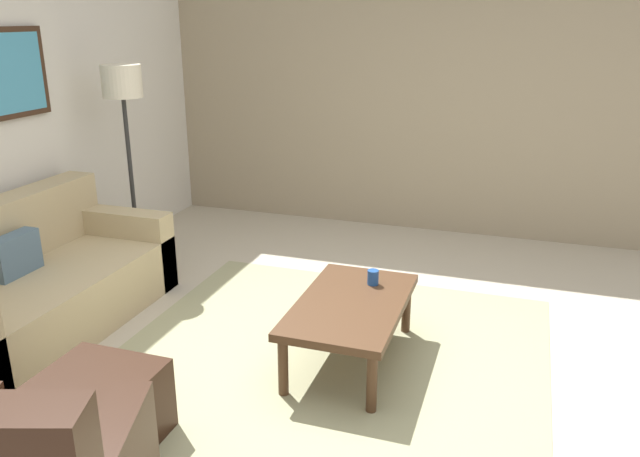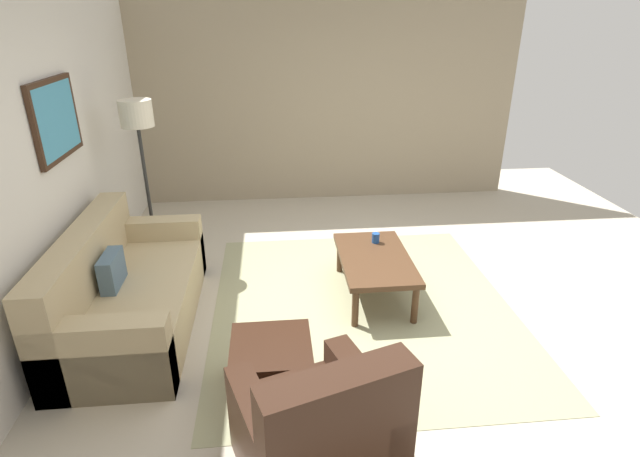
# 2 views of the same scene
# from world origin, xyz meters

# --- Properties ---
(ground_plane) EXTENTS (8.00, 8.00, 0.00)m
(ground_plane) POSITION_xyz_m (0.00, 0.00, 0.00)
(ground_plane) COLOR #B2A893
(rear_partition) EXTENTS (6.00, 0.12, 2.80)m
(rear_partition) POSITION_xyz_m (0.00, 2.60, 1.40)
(rear_partition) COLOR silver
(rear_partition) RESTS_ON ground_plane
(stone_feature_panel) EXTENTS (0.12, 5.20, 2.80)m
(stone_feature_panel) POSITION_xyz_m (3.00, 0.00, 1.40)
(stone_feature_panel) COLOR gray
(stone_feature_panel) RESTS_ON ground_plane
(area_rug) EXTENTS (2.98, 2.70, 0.01)m
(area_rug) POSITION_xyz_m (0.00, 0.00, 0.00)
(area_rug) COLOR gray
(area_rug) RESTS_ON ground_plane
(couch_main) EXTENTS (1.95, 0.94, 0.88)m
(couch_main) POSITION_xyz_m (-0.08, 2.08, 0.30)
(couch_main) COLOR tan
(couch_main) RESTS_ON ground_plane
(armchair_leather) EXTENTS (1.01, 1.01, 0.95)m
(armchair_leather) POSITION_xyz_m (-1.80, 0.57, 0.31)
(armchair_leather) COLOR black
(armchair_leather) RESTS_ON ground_plane
(ottoman) EXTENTS (0.56, 0.56, 0.40)m
(ottoman) POSITION_xyz_m (-1.01, 0.83, 0.20)
(ottoman) COLOR black
(ottoman) RESTS_ON ground_plane
(coffee_table) EXTENTS (1.10, 0.64, 0.41)m
(coffee_table) POSITION_xyz_m (0.20, -0.14, 0.36)
(coffee_table) COLOR #472D1C
(coffee_table) RESTS_ON ground_plane
(cup) EXTENTS (0.07, 0.07, 0.10)m
(cup) POSITION_xyz_m (0.49, -0.20, 0.46)
(cup) COLOR #1E478C
(cup) RESTS_ON coffee_table
(lamp_standing) EXTENTS (0.32, 0.32, 1.71)m
(lamp_standing) POSITION_xyz_m (1.19, 2.08, 1.41)
(lamp_standing) COLOR black
(lamp_standing) RESTS_ON ground_plane
(framed_artwork) EXTENTS (0.83, 0.04, 0.64)m
(framed_artwork) POSITION_xyz_m (0.41, 2.51, 1.69)
(framed_artwork) COLOR #382316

